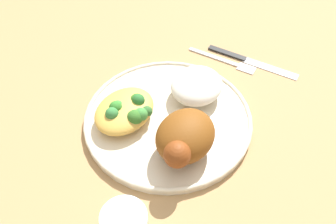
{
  "coord_description": "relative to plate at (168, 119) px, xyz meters",
  "views": [
    {
      "loc": [
        0.34,
        0.23,
        0.49
      ],
      "look_at": [
        0.0,
        0.0,
        0.03
      ],
      "focal_mm": 39.77,
      "sensor_mm": 36.0,
      "label": 1
    }
  ],
  "objects": [
    {
      "name": "roasted_chicken",
      "position": [
        0.05,
        0.06,
        0.04
      ],
      "size": [
        0.11,
        0.09,
        0.06
      ],
      "color": "brown",
      "rests_on": "plate"
    },
    {
      "name": "rice_pile",
      "position": [
        -0.07,
        0.01,
        0.03
      ],
      "size": [
        0.1,
        0.09,
        0.04
      ],
      "primitive_type": "ellipsoid",
      "color": "white",
      "rests_on": "plate"
    },
    {
      "name": "fork",
      "position": [
        -0.19,
        0.01,
        -0.01
      ],
      "size": [
        0.03,
        0.14,
        0.01
      ],
      "color": "silver",
      "rests_on": "ground_plane"
    },
    {
      "name": "ground_plane",
      "position": [
        0.0,
        0.0,
        -0.01
      ],
      "size": [
        2.0,
        2.0,
        0.0
      ],
      "primitive_type": "plane",
      "color": "#A77E4F"
    },
    {
      "name": "knife",
      "position": [
        -0.22,
        0.04,
        -0.0
      ],
      "size": [
        0.03,
        0.19,
        0.01
      ],
      "color": "black",
      "rests_on": "ground_plane"
    },
    {
      "name": "mac_cheese_with_broccoli",
      "position": [
        0.04,
        -0.06,
        0.02
      ],
      "size": [
        0.11,
        0.09,
        0.04
      ],
      "color": "gold",
      "rests_on": "plate"
    },
    {
      "name": "plate",
      "position": [
        0.0,
        0.0,
        0.0
      ],
      "size": [
        0.29,
        0.29,
        0.02
      ],
      "color": "beige",
      "rests_on": "ground_plane"
    }
  ]
}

